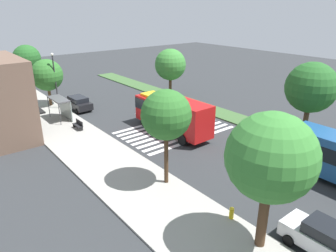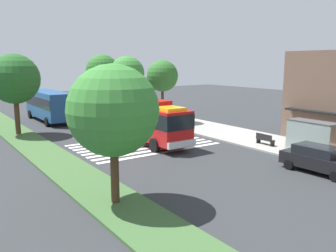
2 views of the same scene
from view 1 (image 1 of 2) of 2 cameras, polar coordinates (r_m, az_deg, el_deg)
name	(u,v)px [view 1 (image 1 of 2)]	position (r m, az deg, el deg)	size (l,w,h in m)	color
ground_plane	(174,130)	(32.68, 1.16, -0.71)	(120.00, 120.00, 0.00)	#2D3033
sidewalk	(95,153)	(28.22, -13.22, -4.84)	(60.00, 5.73, 0.14)	#9E9B93
median_strip	(224,114)	(37.75, 10.20, 2.12)	(60.00, 3.00, 0.14)	#3D6033
crosswalk	(174,130)	(32.66, 1.19, -0.72)	(6.75, 11.17, 0.01)	silver
fire_truck	(171,113)	(31.50, 0.51, 2.41)	(9.63, 2.90, 3.70)	#B71414
parked_car_west	(326,239)	(18.97, 26.94, -17.99)	(4.34, 2.06, 1.77)	silver
parked_car_mid	(78,103)	(40.53, -16.18, 4.11)	(4.72, 2.23, 1.67)	black
bus_stop_shelter	(62,104)	(36.93, -18.82, 3.83)	(3.50, 1.40, 2.46)	#4C4C51
bench_near_shelter	(78,125)	(33.77, -16.11, 0.23)	(1.60, 0.50, 0.90)	black
street_lamp	(55,77)	(40.79, -19.99, 8.50)	(0.36, 0.36, 6.81)	#2D2D30
sidewalk_tree_west	(271,158)	(15.83, 18.31, -5.55)	(4.48, 4.48, 7.49)	#47301E
sidewalk_tree_center	(166,115)	(20.92, -0.34, 1.98)	(3.48, 3.48, 6.93)	#47301E
sidewalk_tree_east	(47,75)	(42.31, -21.30, 8.67)	(3.96, 3.96, 5.90)	#513823
sidewalk_tree_far_east	(27,59)	(49.68, -24.42, 11.18)	(3.82, 3.82, 6.93)	#513823
median_tree_far_west	(311,88)	(31.01, 24.72, 6.38)	(4.59, 4.59, 7.46)	#47301E
median_tree_west	(170,65)	(43.77, 0.43, 11.16)	(4.31, 4.31, 6.61)	#47301E
fire_hydrant	(231,213)	(19.86, 11.55, -15.38)	(0.28, 0.28, 0.70)	gold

